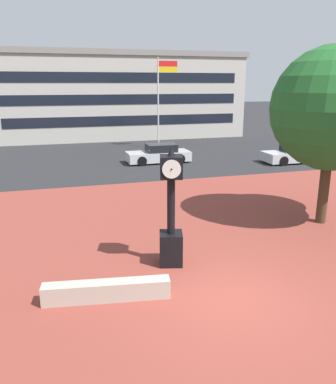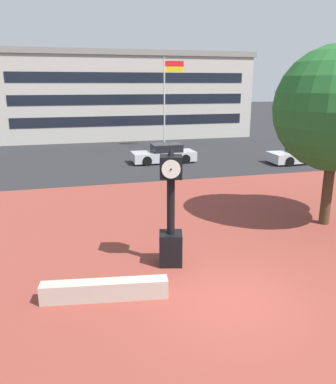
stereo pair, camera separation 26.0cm
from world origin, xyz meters
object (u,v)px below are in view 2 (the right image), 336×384
object	(u,v)px
car_street_near	(302,155)
civic_building	(121,94)
street_clock	(171,217)
flagpole_primary	(167,95)

from	to	relation	value
car_street_near	civic_building	bearing A→B (deg)	25.46
street_clock	civic_building	world-z (taller)	civic_building
street_clock	flagpole_primary	xyz separation A→B (m)	(5.36, 21.10, 2.88)
flagpole_primary	civic_building	xyz separation A→B (m)	(-2.03, 12.27, -0.24)
car_street_near	flagpole_primary	xyz separation A→B (m)	(-7.43, 8.44, 3.81)
civic_building	street_clock	bearing A→B (deg)	-95.69
car_street_near	civic_building	world-z (taller)	civic_building
street_clock	flagpole_primary	distance (m)	21.96
street_clock	car_street_near	xyz separation A→B (m)	(12.79, 12.66, -0.93)
car_street_near	street_clock	bearing A→B (deg)	135.61
street_clock	flagpole_primary	bearing A→B (deg)	90.07
street_clock	civic_building	xyz separation A→B (m)	(3.33, 33.37, 2.64)
street_clock	car_street_near	bearing A→B (deg)	59.04
car_street_near	flagpole_primary	bearing A→B (deg)	42.25
street_clock	flagpole_primary	world-z (taller)	flagpole_primary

